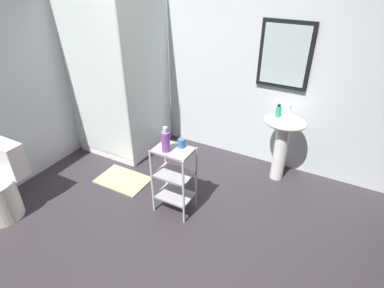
{
  "coord_description": "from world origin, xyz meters",
  "views": [
    {
      "loc": [
        1.35,
        -1.65,
        2.3
      ],
      "look_at": [
        0.14,
        0.59,
        0.77
      ],
      "focal_mm": 29.3,
      "sensor_mm": 36.0,
      "label": 1
    }
  ],
  "objects_px": {
    "rinse_cup": "(181,143)",
    "pedestal_sink": "(283,135)",
    "conditioner_bottle_purple": "(166,141)",
    "bath_mat": "(123,180)",
    "storage_cart": "(174,175)",
    "toilet": "(1,189)",
    "hand_soap_bottle": "(278,111)",
    "shower_stall": "(126,118)"
  },
  "relations": [
    {
      "from": "pedestal_sink",
      "to": "bath_mat",
      "type": "distance_m",
      "value": 1.93
    },
    {
      "from": "toilet",
      "to": "rinse_cup",
      "type": "height_order",
      "value": "rinse_cup"
    },
    {
      "from": "storage_cart",
      "to": "hand_soap_bottle",
      "type": "xyz_separation_m",
      "value": [
        0.71,
        1.02,
        0.43
      ]
    },
    {
      "from": "pedestal_sink",
      "to": "hand_soap_bottle",
      "type": "distance_m",
      "value": 0.31
    },
    {
      "from": "toilet",
      "to": "bath_mat",
      "type": "distance_m",
      "value": 1.24
    },
    {
      "from": "rinse_cup",
      "to": "hand_soap_bottle",
      "type": "bearing_deg",
      "value": 55.27
    },
    {
      "from": "shower_stall",
      "to": "storage_cart",
      "type": "distance_m",
      "value": 1.43
    },
    {
      "from": "storage_cart",
      "to": "hand_soap_bottle",
      "type": "distance_m",
      "value": 1.32
    },
    {
      "from": "bath_mat",
      "to": "rinse_cup",
      "type": "bearing_deg",
      "value": -2.82
    },
    {
      "from": "hand_soap_bottle",
      "to": "bath_mat",
      "type": "relative_size",
      "value": 0.23
    },
    {
      "from": "shower_stall",
      "to": "conditioner_bottle_purple",
      "type": "distance_m",
      "value": 1.47
    },
    {
      "from": "conditioner_bottle_purple",
      "to": "bath_mat",
      "type": "distance_m",
      "value": 1.14
    },
    {
      "from": "hand_soap_bottle",
      "to": "conditioner_bottle_purple",
      "type": "xyz_separation_m",
      "value": [
        -0.75,
        -1.08,
        -0.02
      ]
    },
    {
      "from": "rinse_cup",
      "to": "bath_mat",
      "type": "relative_size",
      "value": 0.14
    },
    {
      "from": "pedestal_sink",
      "to": "bath_mat",
      "type": "height_order",
      "value": "pedestal_sink"
    },
    {
      "from": "shower_stall",
      "to": "toilet",
      "type": "xyz_separation_m",
      "value": [
        -0.28,
        -1.63,
        -0.15
      ]
    },
    {
      "from": "bath_mat",
      "to": "shower_stall",
      "type": "bearing_deg",
      "value": 122.6
    },
    {
      "from": "conditioner_bottle_purple",
      "to": "hand_soap_bottle",
      "type": "bearing_deg",
      "value": 55.1
    },
    {
      "from": "shower_stall",
      "to": "pedestal_sink",
      "type": "relative_size",
      "value": 2.47
    },
    {
      "from": "bath_mat",
      "to": "toilet",
      "type": "bearing_deg",
      "value": -124.99
    },
    {
      "from": "shower_stall",
      "to": "pedestal_sink",
      "type": "xyz_separation_m",
      "value": [
        2.0,
        0.29,
        0.12
      ]
    },
    {
      "from": "rinse_cup",
      "to": "bath_mat",
      "type": "xyz_separation_m",
      "value": [
        -0.84,
        0.04,
        -0.77
      ]
    },
    {
      "from": "shower_stall",
      "to": "bath_mat",
      "type": "xyz_separation_m",
      "value": [
        0.41,
        -0.64,
        -0.45
      ]
    },
    {
      "from": "rinse_cup",
      "to": "pedestal_sink",
      "type": "bearing_deg",
      "value": 52.83
    },
    {
      "from": "bath_mat",
      "to": "storage_cart",
      "type": "bearing_deg",
      "value": -8.23
    },
    {
      "from": "shower_stall",
      "to": "toilet",
      "type": "bearing_deg",
      "value": -99.72
    },
    {
      "from": "hand_soap_bottle",
      "to": "rinse_cup",
      "type": "bearing_deg",
      "value": -124.73
    },
    {
      "from": "toilet",
      "to": "shower_stall",
      "type": "bearing_deg",
      "value": 80.28
    },
    {
      "from": "bath_mat",
      "to": "conditioner_bottle_purple",
      "type": "bearing_deg",
      "value": -12.64
    },
    {
      "from": "hand_soap_bottle",
      "to": "conditioner_bottle_purple",
      "type": "bearing_deg",
      "value": -124.9
    },
    {
      "from": "storage_cart",
      "to": "rinse_cup",
      "type": "xyz_separation_m",
      "value": [
        0.05,
        0.07,
        0.35
      ]
    },
    {
      "from": "shower_stall",
      "to": "bath_mat",
      "type": "height_order",
      "value": "shower_stall"
    },
    {
      "from": "shower_stall",
      "to": "conditioner_bottle_purple",
      "type": "relative_size",
      "value": 8.07
    },
    {
      "from": "pedestal_sink",
      "to": "conditioner_bottle_purple",
      "type": "height_order",
      "value": "conditioner_bottle_purple"
    },
    {
      "from": "toilet",
      "to": "storage_cart",
      "type": "xyz_separation_m",
      "value": [
        1.49,
        0.87,
        0.12
      ]
    },
    {
      "from": "conditioner_bottle_purple",
      "to": "bath_mat",
      "type": "bearing_deg",
      "value": 167.36
    },
    {
      "from": "shower_stall",
      "to": "hand_soap_bottle",
      "type": "bearing_deg",
      "value": 7.85
    },
    {
      "from": "conditioner_bottle_purple",
      "to": "storage_cart",
      "type": "bearing_deg",
      "value": 50.45
    },
    {
      "from": "toilet",
      "to": "conditioner_bottle_purple",
      "type": "height_order",
      "value": "conditioner_bottle_purple"
    },
    {
      "from": "shower_stall",
      "to": "toilet",
      "type": "relative_size",
      "value": 2.63
    },
    {
      "from": "shower_stall",
      "to": "toilet",
      "type": "height_order",
      "value": "shower_stall"
    },
    {
      "from": "storage_cart",
      "to": "bath_mat",
      "type": "relative_size",
      "value": 1.23
    }
  ]
}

